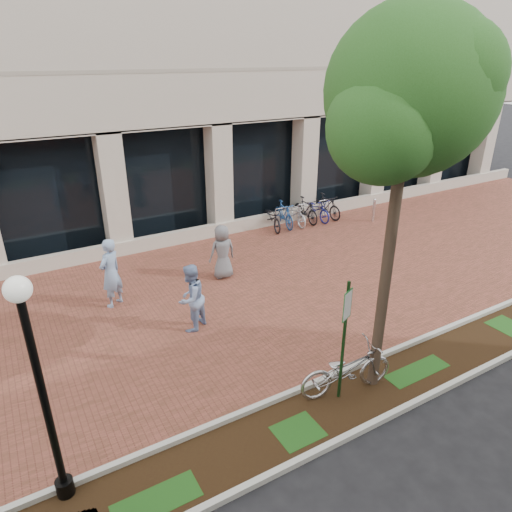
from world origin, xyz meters
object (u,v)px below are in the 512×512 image
street_tree (409,104)px  pedestrian_left (111,273)px  lamppost (40,384)px  locked_bicycle (346,369)px  parking_sign (345,328)px  pedestrian_right (222,252)px  pedestrian_mid (191,298)px  bollard (374,210)px  bike_rack_cluster (300,212)px

street_tree → pedestrian_left: bearing=123.1°
lamppost → street_tree: size_ratio=0.53×
pedestrian_left → locked_bicycle: bearing=83.7°
lamppost → pedestrian_left: size_ratio=1.96×
parking_sign → pedestrian_right: bearing=62.1°
street_tree → pedestrian_mid: street_tree is taller
street_tree → pedestrian_right: street_tree is taller
locked_bicycle → bollard: locked_bicycle is taller
pedestrian_mid → bollard: (9.84, 3.82, -0.38)m
locked_bicycle → pedestrian_left: size_ratio=1.04×
parking_sign → pedestrian_mid: 4.31m
street_tree → locked_bicycle: street_tree is taller
locked_bicycle → bike_rack_cluster: bearing=-20.1°
lamppost → street_tree: 7.17m
parking_sign → pedestrian_mid: bearing=88.0°
pedestrian_mid → bollard: pedestrian_mid is taller
parking_sign → pedestrian_right: parking_sign is taller
street_tree → bollard: 11.83m
pedestrian_left → pedestrian_right: pedestrian_left is taller
pedestrian_left → parking_sign: bearing=81.6°
pedestrian_mid → bike_rack_cluster: bearing=-176.1°
lamppost → bollard: 15.45m
locked_bicycle → pedestrian_right: (0.19, 6.11, 0.32)m
parking_sign → bike_rack_cluster: (5.43, 9.13, -1.19)m
parking_sign → pedestrian_right: (0.42, 6.21, -0.82)m
pedestrian_mid → bike_rack_cluster: pedestrian_mid is taller
pedestrian_left → bike_rack_cluster: bearing=164.9°
parking_sign → locked_bicycle: parking_sign is taller
pedestrian_right → bollard: pedestrian_right is taller
street_tree → pedestrian_right: bearing=95.1°
pedestrian_left → pedestrian_mid: (1.42, -2.23, -0.10)m
lamppost → street_tree: bearing=-3.8°
lamppost → pedestrian_right: lamppost is taller
parking_sign → pedestrian_left: parking_sign is taller
lamppost → parking_sign: bearing=-4.8°
parking_sign → locked_bicycle: size_ratio=1.29×
bike_rack_cluster → lamppost: bearing=-136.2°
pedestrian_left → pedestrian_right: bearing=146.4°
pedestrian_left → bike_rack_cluster: pedestrian_left is taller
street_tree → lamppost: bearing=176.2°
pedestrian_left → lamppost: bearing=34.0°
pedestrian_left → bollard: bearing=153.5°
lamppost → locked_bicycle: lamppost is taller
lamppost → bike_rack_cluster: (10.70, 8.69, -1.72)m
pedestrian_right → bike_rack_cluster: size_ratio=0.49×
parking_sign → locked_bicycle: (0.23, 0.10, -1.14)m
lamppost → pedestrian_mid: bearing=43.5°
bollard → bike_rack_cluster: bike_rack_cluster is taller
pedestrian_left → bollard: 11.39m
locked_bicycle → pedestrian_mid: pedestrian_mid is taller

